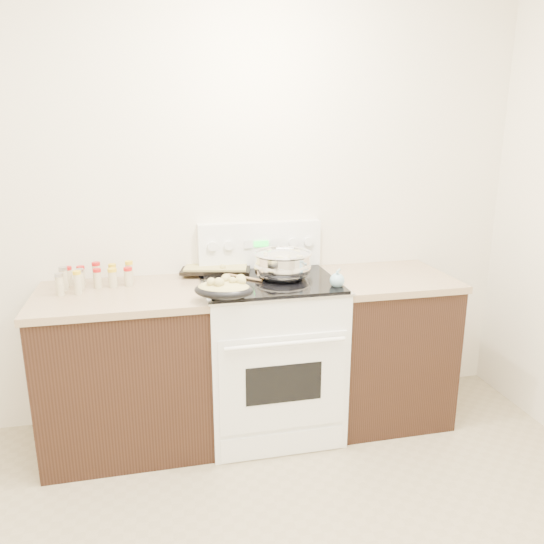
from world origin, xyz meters
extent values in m
cube|color=silver|center=(0.00, 1.77, 1.35)|extent=(4.00, 0.05, 2.70)
cube|color=black|center=(-0.48, 1.43, 0.44)|extent=(0.90, 0.64, 0.88)
cube|color=brown|center=(-0.48, 1.43, 0.90)|extent=(0.93, 0.67, 0.04)
cube|color=black|center=(1.08, 1.43, 0.44)|extent=(0.70, 0.64, 0.88)
cube|color=brown|center=(1.08, 1.43, 0.90)|extent=(0.73, 0.67, 0.04)
cube|color=white|center=(0.35, 1.42, 0.46)|extent=(0.76, 0.66, 0.92)
cube|color=white|center=(0.35, 1.08, 0.45)|extent=(0.70, 0.01, 0.55)
cube|color=black|center=(0.35, 1.08, 0.46)|extent=(0.42, 0.01, 0.22)
cylinder|color=white|center=(0.35, 1.04, 0.70)|extent=(0.65, 0.02, 0.02)
cube|color=white|center=(0.35, 1.09, 0.08)|extent=(0.70, 0.01, 0.14)
cube|color=silver|center=(0.35, 1.42, 0.93)|extent=(0.78, 0.68, 0.01)
cube|color=black|center=(0.35, 1.42, 0.94)|extent=(0.74, 0.64, 0.01)
cube|color=white|center=(0.35, 1.72, 1.08)|extent=(0.76, 0.07, 0.28)
cylinder|color=white|center=(0.05, 1.67, 1.10)|extent=(0.06, 0.02, 0.06)
cylinder|color=white|center=(0.15, 1.67, 1.10)|extent=(0.06, 0.02, 0.06)
cylinder|color=white|center=(0.55, 1.67, 1.10)|extent=(0.06, 0.02, 0.06)
cylinder|color=white|center=(0.65, 1.67, 1.10)|extent=(0.06, 0.02, 0.06)
cube|color=#19E533|center=(0.35, 1.67, 1.10)|extent=(0.09, 0.00, 0.04)
cube|color=silver|center=(0.27, 1.67, 1.10)|extent=(0.05, 0.00, 0.05)
cube|color=silver|center=(0.43, 1.67, 1.10)|extent=(0.05, 0.00, 0.05)
ellipsoid|color=silver|center=(0.43, 1.43, 1.01)|extent=(0.40, 0.40, 0.20)
cylinder|color=silver|center=(0.43, 1.43, 0.95)|extent=(0.18, 0.18, 0.01)
torus|color=silver|center=(0.43, 1.43, 1.09)|extent=(0.34, 0.34, 0.02)
cylinder|color=silver|center=(0.43, 1.43, 1.03)|extent=(0.32, 0.32, 0.11)
cylinder|color=brown|center=(0.43, 1.43, 1.08)|extent=(0.30, 0.30, 0.00)
cube|color=#C2BC8F|center=(0.44, 1.37, 1.08)|extent=(0.03, 0.03, 0.03)
cube|color=#C2BC8F|center=(0.37, 1.54, 1.08)|extent=(0.02, 0.02, 0.02)
cube|color=#C2BC8F|center=(0.46, 1.38, 1.08)|extent=(0.03, 0.03, 0.02)
cube|color=#C2BC8F|center=(0.50, 1.33, 1.08)|extent=(0.04, 0.04, 0.03)
cube|color=#C2BC8F|center=(0.44, 1.35, 1.08)|extent=(0.03, 0.03, 0.02)
cube|color=#C2BC8F|center=(0.33, 1.45, 1.08)|extent=(0.03, 0.03, 0.02)
cube|color=#C2BC8F|center=(0.39, 1.33, 1.08)|extent=(0.03, 0.03, 0.03)
cube|color=#C2BC8F|center=(0.45, 1.43, 1.08)|extent=(0.03, 0.03, 0.02)
cube|color=#C2BC8F|center=(0.32, 1.42, 1.08)|extent=(0.03, 0.03, 0.02)
cube|color=#C2BC8F|center=(0.36, 1.41, 1.08)|extent=(0.03, 0.03, 0.03)
cube|color=#C2BC8F|center=(0.37, 1.33, 1.08)|extent=(0.03, 0.03, 0.02)
cube|color=#C2BC8F|center=(0.50, 1.49, 1.08)|extent=(0.03, 0.03, 0.02)
cube|color=#C2BC8F|center=(0.49, 1.50, 1.08)|extent=(0.04, 0.04, 0.02)
cube|color=#C2BC8F|center=(0.52, 1.46, 1.08)|extent=(0.03, 0.03, 0.03)
cube|color=#C2BC8F|center=(0.42, 1.49, 1.08)|extent=(0.04, 0.04, 0.02)
ellipsoid|color=black|center=(0.05, 1.14, 0.98)|extent=(0.36, 0.31, 0.08)
ellipsoid|color=tan|center=(0.05, 1.14, 1.00)|extent=(0.33, 0.28, 0.06)
sphere|color=tan|center=(0.02, 1.11, 1.03)|extent=(0.05, 0.05, 0.05)
sphere|color=tan|center=(0.14, 1.13, 1.03)|extent=(0.05, 0.05, 0.05)
sphere|color=tan|center=(0.09, 1.14, 1.03)|extent=(0.04, 0.04, 0.04)
sphere|color=tan|center=(-0.02, 1.13, 1.03)|extent=(0.05, 0.05, 0.05)
sphere|color=tan|center=(0.14, 1.15, 1.03)|extent=(0.05, 0.05, 0.05)
sphere|color=tan|center=(0.13, 1.14, 1.03)|extent=(0.05, 0.05, 0.05)
sphere|color=tan|center=(0.06, 1.17, 1.03)|extent=(0.04, 0.04, 0.04)
sphere|color=tan|center=(0.07, 1.20, 1.03)|extent=(0.05, 0.05, 0.05)
cube|color=black|center=(0.08, 1.70, 0.95)|extent=(0.46, 0.37, 0.02)
cube|color=tan|center=(0.08, 1.70, 0.97)|extent=(0.41, 0.32, 0.02)
sphere|color=tan|center=(0.08, 1.74, 0.98)|extent=(0.04, 0.04, 0.04)
sphere|color=tan|center=(0.08, 1.75, 0.98)|extent=(0.04, 0.04, 0.04)
sphere|color=tan|center=(0.14, 1.74, 0.98)|extent=(0.04, 0.04, 0.04)
sphere|color=tan|center=(0.08, 1.73, 0.98)|extent=(0.04, 0.04, 0.04)
sphere|color=tan|center=(0.10, 1.62, 0.98)|extent=(0.04, 0.04, 0.04)
sphere|color=tan|center=(0.10, 1.61, 0.98)|extent=(0.03, 0.03, 0.03)
sphere|color=tan|center=(0.09, 1.78, 0.98)|extent=(0.04, 0.04, 0.04)
sphere|color=tan|center=(0.09, 1.79, 0.98)|extent=(0.04, 0.04, 0.04)
sphere|color=tan|center=(-0.06, 1.79, 0.98)|extent=(0.05, 0.05, 0.05)
sphere|color=tan|center=(0.19, 1.79, 0.98)|extent=(0.04, 0.04, 0.04)
cylinder|color=tan|center=(0.21, 1.46, 0.95)|extent=(0.18, 0.18, 0.01)
sphere|color=tan|center=(0.13, 1.38, 0.96)|extent=(0.04, 0.04, 0.04)
sphere|color=#7FABBE|center=(0.68, 1.21, 0.97)|extent=(0.08, 0.08, 0.08)
cylinder|color=#7FABBE|center=(0.72, 1.31, 1.00)|extent=(0.12, 0.25, 0.07)
cylinder|color=#BFB28C|center=(-0.77, 1.63, 0.97)|extent=(0.05, 0.05, 0.09)
cylinder|color=#B21414|center=(-0.77, 1.63, 1.02)|extent=(0.05, 0.05, 0.02)
cylinder|color=#BFB28C|center=(-0.70, 1.63, 0.97)|extent=(0.04, 0.04, 0.09)
cylinder|color=#B21414|center=(-0.70, 1.63, 1.02)|extent=(0.04, 0.04, 0.02)
cylinder|color=#BFB28C|center=(-0.62, 1.63, 0.97)|extent=(0.04, 0.04, 0.11)
cylinder|color=#B21414|center=(-0.62, 1.63, 1.04)|extent=(0.05, 0.05, 0.02)
cylinder|color=#BFB28C|center=(-0.53, 1.64, 0.97)|extent=(0.04, 0.04, 0.09)
cylinder|color=gold|center=(-0.53, 1.64, 1.02)|extent=(0.04, 0.04, 0.02)
cylinder|color=#BFB28C|center=(-0.44, 1.62, 0.97)|extent=(0.04, 0.04, 0.11)
cylinder|color=gold|center=(-0.44, 1.62, 1.04)|extent=(0.04, 0.04, 0.02)
cylinder|color=#BFB28C|center=(-0.78, 1.54, 0.98)|extent=(0.04, 0.04, 0.11)
cylinder|color=#B2B2B7|center=(-0.78, 1.54, 1.04)|extent=(0.05, 0.05, 0.02)
cylinder|color=#BFB28C|center=(-0.70, 1.54, 0.97)|extent=(0.04, 0.04, 0.10)
cylinder|color=#B2B2B7|center=(-0.70, 1.54, 1.03)|extent=(0.04, 0.04, 0.02)
cylinder|color=#BFB28C|center=(-0.60, 1.53, 0.97)|extent=(0.04, 0.04, 0.09)
cylinder|color=#B21414|center=(-0.60, 1.53, 1.02)|extent=(0.04, 0.04, 0.02)
cylinder|color=#BFB28C|center=(-0.52, 1.53, 0.97)|extent=(0.05, 0.05, 0.09)
cylinder|color=gold|center=(-0.52, 1.53, 1.02)|extent=(0.05, 0.05, 0.02)
cylinder|color=#BFB28C|center=(-0.44, 1.55, 0.96)|extent=(0.05, 0.05, 0.09)
cylinder|color=#B21414|center=(-0.44, 1.55, 1.02)|extent=(0.05, 0.05, 0.02)
cylinder|color=#BFB28C|center=(-0.79, 1.44, 0.97)|extent=(0.04, 0.04, 0.11)
cylinder|color=#B2B2B7|center=(-0.79, 1.44, 1.03)|extent=(0.04, 0.04, 0.02)
cylinder|color=#BFB28C|center=(-0.70, 1.44, 0.98)|extent=(0.04, 0.04, 0.11)
cylinder|color=gold|center=(-0.70, 1.44, 1.04)|extent=(0.04, 0.04, 0.02)
camera|label=1|loc=(-0.28, -1.43, 1.79)|focal=35.00mm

